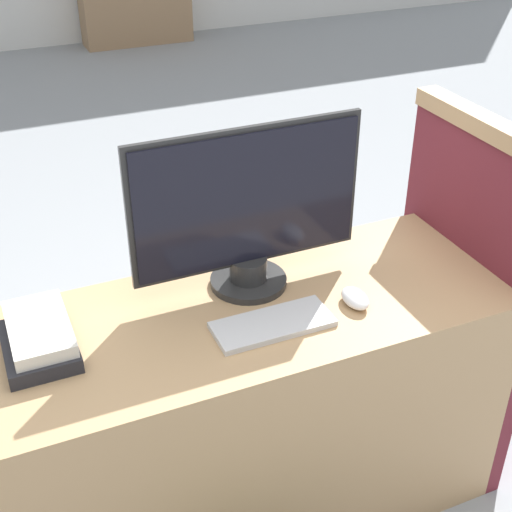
# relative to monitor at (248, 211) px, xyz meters

# --- Properties ---
(desk) EXTENTS (1.47, 0.56, 0.75)m
(desk) POSITION_rel_monitor_xyz_m (-0.08, -0.11, -0.61)
(desk) COLOR tan
(desk) RESTS_ON ground_plane
(carrel_divider) EXTENTS (0.07, 0.61, 1.16)m
(carrel_divider) POSITION_rel_monitor_xyz_m (0.69, -0.09, -0.39)
(carrel_divider) COLOR maroon
(carrel_divider) RESTS_ON ground_plane
(monitor) EXTENTS (0.64, 0.21, 0.46)m
(monitor) POSITION_rel_monitor_xyz_m (0.00, 0.00, 0.00)
(monitor) COLOR #282828
(monitor) RESTS_ON desk
(keyboard) EXTENTS (0.31, 0.13, 0.02)m
(keyboard) POSITION_rel_monitor_xyz_m (-0.02, -0.21, -0.22)
(keyboard) COLOR silver
(keyboard) RESTS_ON desk
(mouse) EXTENTS (0.06, 0.10, 0.04)m
(mouse) POSITION_rel_monitor_xyz_m (0.22, -0.21, -0.21)
(mouse) COLOR white
(mouse) RESTS_ON desk
(book_stack) EXTENTS (0.17, 0.27, 0.07)m
(book_stack) POSITION_rel_monitor_xyz_m (-0.58, -0.07, -0.19)
(book_stack) COLOR #232328
(book_stack) RESTS_ON desk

